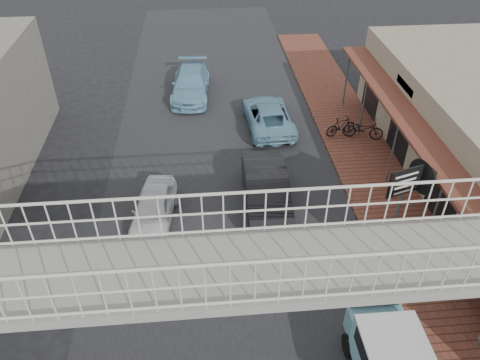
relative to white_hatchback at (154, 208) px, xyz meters
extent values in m
plane|color=black|center=(2.82, -3.46, -0.62)|extent=(120.00, 120.00, 0.00)
cube|color=black|center=(2.82, -3.46, -0.61)|extent=(10.00, 60.00, 0.01)
cube|color=brown|center=(9.32, -0.46, -0.57)|extent=(3.00, 40.00, 0.10)
cube|color=brown|center=(10.52, 0.54, 2.28)|extent=(1.80, 18.00, 0.12)
cube|color=silver|center=(10.87, 4.04, 2.68)|extent=(0.08, 2.60, 0.90)
cube|color=gray|center=(2.82, -7.46, 4.50)|extent=(14.00, 2.00, 0.24)
cube|color=beige|center=(2.82, -6.51, 5.17)|extent=(14.00, 0.08, 1.10)
cube|color=beige|center=(2.82, -8.41, 5.17)|extent=(14.00, 0.08, 1.10)
imported|color=white|center=(0.00, 0.00, 0.00)|extent=(1.90, 3.79, 1.24)
imported|color=black|center=(4.39, 0.51, 0.17)|extent=(1.76, 4.80, 1.57)
imported|color=#679BB4|center=(5.32, 6.69, 0.04)|extent=(2.39, 4.81, 1.31)
imported|color=#71A8C5|center=(1.46, 10.57, 0.09)|extent=(2.34, 5.01, 1.42)
cylinder|color=black|center=(5.88, -6.29, -0.28)|extent=(0.24, 0.68, 0.67)
cylinder|color=black|center=(7.38, -6.30, -0.28)|extent=(0.24, 0.68, 0.67)
cube|color=#79C0D1|center=(6.63, -6.10, 0.30)|extent=(1.57, 0.88, 0.87)
imported|color=black|center=(9.72, 5.05, -0.01)|extent=(2.06, 1.24, 1.02)
imported|color=black|center=(8.74, 5.44, -0.04)|extent=(1.67, 0.89, 0.97)
cylinder|color=#59595B|center=(9.54, -4.54, 0.66)|extent=(0.04, 0.04, 2.35)
cylinder|color=#59595B|center=(10.10, -4.49, 0.66)|extent=(0.04, 0.04, 2.35)
cylinder|color=#59595B|center=(9.60, -5.10, 0.66)|extent=(0.04, 0.04, 2.35)
cylinder|color=#59595B|center=(10.15, -5.04, 0.66)|extent=(0.04, 0.04, 2.35)
cylinder|color=beige|center=(9.83, -4.65, 2.22)|extent=(0.67, 0.09, 0.67)
cylinder|color=#59595B|center=(8.58, -2.11, 1.13)|extent=(0.11, 0.11, 3.29)
cube|color=black|center=(8.59, -2.14, 2.32)|extent=(1.32, 0.47, 1.02)
cone|color=black|center=(9.51, -1.85, 2.32)|extent=(1.02, 1.39, 1.25)
cube|color=white|center=(8.55, -2.19, 2.26)|extent=(0.87, 0.28, 0.68)
camera|label=1|loc=(2.07, -13.82, 11.57)|focal=35.00mm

